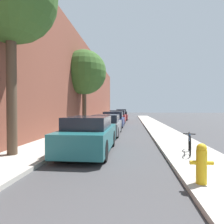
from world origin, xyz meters
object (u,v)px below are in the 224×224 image
at_px(bicycle, 190,143).
at_px(parked_car_red, 118,117).
at_px(fire_hydrant, 201,163).
at_px(street_tree_far, 84,73).
at_px(parked_car_white, 122,114).
at_px(parked_car_navy, 114,120).
at_px(parked_car_teal, 89,135).
at_px(parked_car_maroon, 121,116).
at_px(parked_car_grey, 107,125).

bearing_deg(bicycle, parked_car_red, 116.86).
height_order(fire_hydrant, bicycle, fire_hydrant).
bearing_deg(street_tree_far, parked_car_white, 82.24).
height_order(parked_car_red, street_tree_far, street_tree_far).
relative_size(parked_car_navy, bicycle, 2.58).
xyz_separation_m(parked_car_teal, parked_car_navy, (-0.06, 10.50, -0.02)).
relative_size(parked_car_maroon, bicycle, 2.47).
bearing_deg(parked_car_navy, bicycle, -70.79).
distance_m(parked_car_white, fire_hydrant, 29.09).
height_order(parked_car_maroon, street_tree_far, street_tree_far).
relative_size(parked_car_white, bicycle, 2.78).
xyz_separation_m(parked_car_white, bicycle, (3.81, -25.99, -0.24)).
height_order(parked_car_white, street_tree_far, street_tree_far).
bearing_deg(street_tree_far, parked_car_red, 70.18).
bearing_deg(parked_car_red, bicycle, -76.81).
height_order(parked_car_red, fire_hydrant, parked_car_red).
bearing_deg(parked_car_red, parked_car_teal, -89.83).
xyz_separation_m(parked_car_red, fire_hydrant, (3.14, -18.77, -0.13)).
relative_size(parked_car_red, bicycle, 2.43).
distance_m(parked_car_grey, street_tree_far, 6.17).
distance_m(parked_car_grey, bicycle, 6.48).
distance_m(parked_car_grey, parked_car_white, 20.65).
xyz_separation_m(parked_car_teal, parked_car_white, (-0.14, 25.79, 0.04)).
distance_m(parked_car_grey, parked_car_red, 10.50).
distance_m(parked_car_red, parked_car_white, 10.14).
xyz_separation_m(parked_car_teal, parked_car_maroon, (0.08, 20.73, -0.08)).
xyz_separation_m(parked_car_navy, parked_car_maroon, (0.14, 10.23, -0.06)).
xyz_separation_m(parked_car_navy, street_tree_far, (-2.37, -1.44, 4.08)).
bearing_deg(fire_hydrant, parked_car_grey, 110.42).
bearing_deg(parked_car_navy, street_tree_far, -148.59).
bearing_deg(street_tree_far, parked_car_navy, 31.41).
height_order(parked_car_navy, parked_car_red, parked_car_red).
bearing_deg(parked_car_maroon, fire_hydrant, -82.80).
bearing_deg(parked_car_teal, bicycle, -3.13).
height_order(parked_car_red, parked_car_maroon, parked_car_red).
bearing_deg(parked_car_red, street_tree_far, -109.82).
bearing_deg(parked_car_navy, parked_car_grey, -89.24).
bearing_deg(parked_car_white, parked_car_red, -89.45).
height_order(parked_car_teal, parked_car_grey, parked_car_teal).
xyz_separation_m(parked_car_maroon, bicycle, (3.59, -20.93, -0.12)).
bearing_deg(parked_car_teal, parked_car_navy, 90.33).
relative_size(parked_car_grey, parked_car_navy, 1.04).
bearing_deg(bicycle, parked_car_teal, -169.47).
bearing_deg(parked_car_white, bicycle, -81.66).
distance_m(parked_car_red, fire_hydrant, 19.03).
height_order(parked_car_maroon, bicycle, parked_car_maroon).
relative_size(parked_car_red, street_tree_far, 0.61).
xyz_separation_m(parked_car_grey, parked_car_white, (-0.15, 20.65, 0.10)).
bearing_deg(parked_car_maroon, parked_car_white, 92.50).
distance_m(parked_car_navy, bicycle, 11.33).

